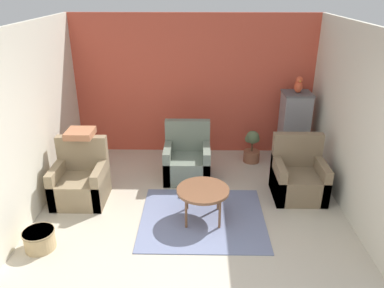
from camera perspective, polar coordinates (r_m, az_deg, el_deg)
name	(u,v)px	position (r m, az deg, el deg)	size (l,w,h in m)	color
ground_plane	(189,283)	(4.51, -0.44, -20.40)	(20.00, 20.00, 0.00)	beige
wall_back_accent	(194,86)	(7.15, 0.27, 8.85)	(4.60, 0.06, 2.64)	#C64C38
wall_left	(35,118)	(5.88, -22.75, 3.70)	(0.06, 3.64, 2.64)	beige
wall_right	(351,120)	(5.81, 23.04, 3.42)	(0.06, 3.64, 2.64)	beige
area_rug	(203,218)	(5.48, 1.63, -11.21)	(1.77, 1.57, 0.01)	slate
coffee_table	(203,192)	(5.25, 1.68, -7.28)	(0.74, 0.74, 0.49)	brown
armchair_left	(81,182)	(6.02, -16.58, -5.56)	(0.77, 0.72, 0.96)	#8E7A5B
armchair_right	(298,178)	(6.11, 15.87, -5.02)	(0.77, 0.72, 0.96)	#7A664C
armchair_middle	(187,161)	(6.42, -0.73, -2.59)	(0.77, 0.72, 0.96)	slate
birdcage	(293,129)	(7.07, 15.19, 2.17)	(0.57, 0.57, 1.34)	#555559
parrot	(298,85)	(6.83, 15.92, 8.63)	(0.14, 0.25, 0.30)	#D14C2D
potted_plant	(252,147)	(7.06, 9.11, -0.44)	(0.30, 0.30, 0.61)	brown
wicker_basket	(40,239)	(5.25, -22.22, -13.25)	(0.40, 0.40, 0.26)	tan
throw_pillow	(80,133)	(5.94, -16.70, 1.57)	(0.40, 0.40, 0.10)	#B2704C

